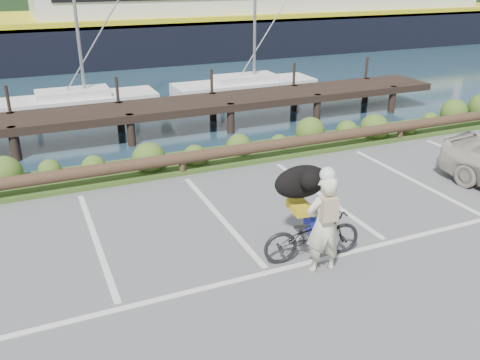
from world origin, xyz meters
name	(u,v)px	position (x,y,z in m)	size (l,w,h in m)	color
ground	(259,261)	(0.00, 0.00, 0.00)	(72.00, 72.00, 0.00)	#5B5B5D
harbor_backdrop	(35,5)	(0.39, 78.47, 0.00)	(170.00, 160.00, 30.00)	#1C3444
vegetation_strip	(175,164)	(0.00, 5.30, 0.05)	(34.00, 1.60, 0.10)	#3D5B21
log_rail	(183,175)	(0.00, 4.60, 0.00)	(32.00, 0.30, 0.60)	#443021
bicycle	(312,235)	(0.93, -0.27, 0.48)	(0.64, 1.85, 0.97)	black
cyclist	(324,225)	(0.88, -0.69, 0.90)	(0.66, 0.43, 1.80)	beige
dog	(301,182)	(1.00, 0.32, 1.28)	(1.08, 0.53, 0.62)	black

